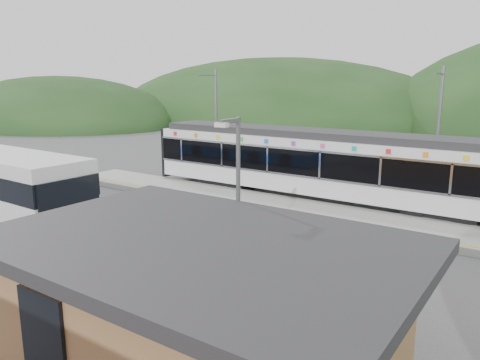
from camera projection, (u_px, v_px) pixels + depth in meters
The scene contains 9 objects.
ground at pixel (224, 222), 21.16m from camera, with size 120.00×120.00×0.00m, color #4C4C4F.
hills at pixel (397, 217), 21.98m from camera, with size 146.00×149.00×26.00m.
platform at pixel (263, 204), 23.78m from camera, with size 26.00×3.20×0.30m, color #9E9E99.
yellow_line at pixel (249, 206), 22.70m from camera, with size 26.00×0.10×0.01m, color yellow.
train at pixel (323, 163), 24.43m from camera, with size 20.44×3.01×3.74m.
catenary_mast_west at pixel (216, 121), 31.18m from camera, with size 0.18×1.80×7.00m.
catenary_mast_east at pixel (438, 134), 23.41m from camera, with size 0.18×1.80×7.00m.
station_shelter at pixel (200, 301), 10.25m from camera, with size 9.20×6.20×3.00m.
lamp_post at pixel (236, 194), 13.02m from camera, with size 0.36×0.96×5.33m.
Camera 1 is at (12.10, -16.31, 6.29)m, focal length 35.00 mm.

